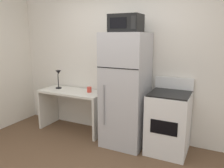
# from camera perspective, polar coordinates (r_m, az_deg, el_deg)

# --- Properties ---
(wall_back_white) EXTENTS (5.00, 0.10, 2.60)m
(wall_back_white) POSITION_cam_1_polar(r_m,az_deg,el_deg) (3.88, 3.46, 5.81)
(wall_back_white) COLOR silver
(wall_back_white) RESTS_ON ground
(desk) EXTENTS (1.22, 0.53, 0.75)m
(desk) POSITION_cam_1_polar(r_m,az_deg,el_deg) (4.19, -10.00, -4.67)
(desk) COLOR silver
(desk) RESTS_ON ground
(desk_lamp) EXTENTS (0.14, 0.12, 0.35)m
(desk_lamp) POSITION_cam_1_polar(r_m,az_deg,el_deg) (4.31, -13.51, 1.96)
(desk_lamp) COLOR black
(desk_lamp) RESTS_ON desk
(coffee_mug) EXTENTS (0.08, 0.08, 0.09)m
(coffee_mug) POSITION_cam_1_polar(r_m,az_deg,el_deg) (3.98, -5.81, -1.42)
(coffee_mug) COLOR #D83F33
(coffee_mug) RESTS_ON desk
(refrigerator) EXTENTS (0.65, 0.68, 1.78)m
(refrigerator) POSITION_cam_1_polar(r_m,az_deg,el_deg) (3.53, 3.50, -1.61)
(refrigerator) COLOR #B7B7BC
(refrigerator) RESTS_ON ground
(microwave) EXTENTS (0.46, 0.35, 0.26)m
(microwave) POSITION_cam_1_polar(r_m,az_deg,el_deg) (3.41, 3.59, 15.19)
(microwave) COLOR black
(microwave) RESTS_ON refrigerator
(oven_range) EXTENTS (0.59, 0.61, 1.10)m
(oven_range) POSITION_cam_1_polar(r_m,az_deg,el_deg) (3.49, 14.19, -9.42)
(oven_range) COLOR white
(oven_range) RESTS_ON ground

